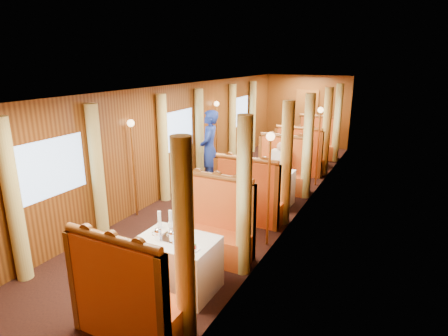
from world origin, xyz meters
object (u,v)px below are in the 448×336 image
Objects in this scene: banquette_far_fwd at (299,159)px; fruit_plate at (191,248)px; table_far at (308,152)px; rose_vase_far at (308,134)px; banquette_near_aft at (213,231)px; banquette_mid_aft at (282,173)px; steward at (209,149)px; passenger at (280,162)px; table_mid at (267,187)px; teapot_back at (174,232)px; banquette_near_fwd at (128,303)px; banquette_far_aft at (316,144)px; teapot_left at (158,236)px; tea_tray at (171,238)px; banquette_mid_fwd at (249,201)px; table_near at (178,264)px; rose_vase_mid at (267,163)px; teapot_right at (172,237)px.

banquette_far_fwd is 5.83× the size of fruit_plate.
table_far is 2.92× the size of rose_vase_far.
banquette_near_aft is at bearing -90.00° from banquette_far_fwd.
banquette_mid_aft is 1.84m from steward.
passenger is (-0.00, -1.67, 0.32)m from banquette_far_fwd.
table_mid is 6.70× the size of teapot_back.
passenger is (1.67, 0.36, -0.20)m from steward.
banquette_far_fwd is at bearing 90.00° from banquette_near_fwd.
table_far is 2.71m from passenger.
banquette_mid_aft is 3.50m from banquette_far_aft.
tea_tray is at bearing 27.14° from teapot_left.
steward is (-1.67, -4.06, 0.52)m from banquette_far_aft.
banquette_near_fwd is 3.94× the size of tea_tray.
table_mid is at bearing 90.00° from banquette_near_fwd.
banquette_far_fwd is 3.94× the size of tea_tray.
table_far is at bearing 90.00° from banquette_mid_fwd.
rose_vase_far is at bearing 90.78° from passenger.
table_near is 4.33m from steward.
banquette_near_aft reaches higher than teapot_left.
rose_vase_mid is (-0.03, -2.49, 0.50)m from banquette_far_fwd.
banquette_far_aft is at bearing 90.00° from banquette_near_fwd.
banquette_near_aft is at bearing 90.00° from table_near.
banquette_mid_fwd is 1.76× the size of passenger.
teapot_right is at bearing -90.03° from banquette_far_aft.
rose_vase_far is at bearing 76.61° from teapot_left.
passenger is at bearing 95.94° from teapot_right.
table_near is 0.78× the size of banquette_near_aft.
rose_vase_far is (-0.04, 7.01, 0.55)m from table_near.
steward is (-1.67, 1.47, 0.52)m from banquette_mid_fwd.
banquette_near_aft is 1.25m from fruit_plate.
rose_vase_far is at bearing 90.30° from table_near.
banquette_mid_aft and banquette_far_aft have the same top height.
tea_tray is at bearing -90.85° from banquette_mid_aft.
banquette_far_fwd is at bearing -87.95° from rose_vase_far.
passenger is at bearing -90.00° from banquette_mid_aft.
banquette_mid_fwd reaches higher than table_near.
steward is 2.49× the size of passenger.
banquette_near_fwd reaches higher than table_near.
table_mid is at bearing 90.00° from banquette_near_aft.
table_far is at bearing 90.00° from table_mid.
rose_vase_mid is at bearing 90.38° from banquette_near_fwd.
steward is at bearing 115.77° from fruit_plate.
banquette_mid_fwd reaches higher than rose_vase_far.
banquette_far_aft reaches higher than tea_tray.
rose_vase_far is at bearing 90.26° from banquette_near_fwd.
teapot_back is at bearing 87.91° from tea_tray.
banquette_mid_aft is 4.67m from teapot_left.
table_near is 7.03m from rose_vase_far.
rose_vase_mid and rose_vase_far have the same top height.
banquette_far_fwd reaches higher than teapot_right.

